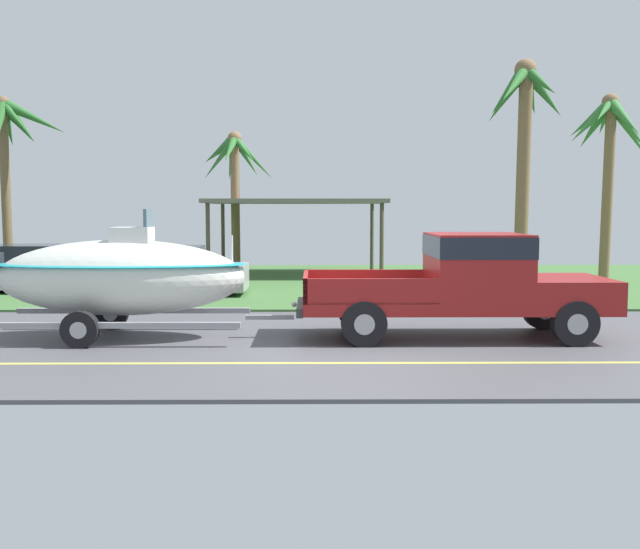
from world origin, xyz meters
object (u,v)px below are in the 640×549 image
(parked_sedan_near, at_px, (41,270))
(pickup_truck_towing, at_px, (474,280))
(parked_sedan_far, at_px, (161,272))
(palm_tree_mid, at_px, (610,137))
(palm_tree_near_left, at_px, (6,135))
(palm_tree_far_left, at_px, (524,120))
(boat_on_trailer, at_px, (120,277))
(palm_tree_near_right, at_px, (234,167))
(carport_awning, at_px, (296,203))

(parked_sedan_near, bearing_deg, pickup_truck_towing, -34.71)
(parked_sedan_near, relative_size, parked_sedan_far, 0.96)
(parked_sedan_near, xyz_separation_m, palm_tree_mid, (17.05, 2.28, 3.99))
(palm_tree_near_left, height_order, palm_tree_far_left, palm_tree_far_left)
(boat_on_trailer, bearing_deg, palm_tree_near_left, 121.54)
(parked_sedan_near, height_order, palm_tree_mid, palm_tree_mid)
(palm_tree_far_left, bearing_deg, parked_sedan_far, -177.30)
(pickup_truck_towing, height_order, parked_sedan_far, pickup_truck_towing)
(pickup_truck_towing, bearing_deg, palm_tree_far_left, 68.15)
(parked_sedan_far, distance_m, palm_tree_mid, 14.40)
(boat_on_trailer, bearing_deg, pickup_truck_towing, 0.00)
(pickup_truck_towing, distance_m, palm_tree_near_left, 16.23)
(parked_sedan_far, xyz_separation_m, palm_tree_near_right, (1.26, 7.33, 3.29))
(parked_sedan_near, height_order, palm_tree_far_left, palm_tree_far_left)
(pickup_truck_towing, xyz_separation_m, boat_on_trailer, (-6.56, 0.00, 0.07))
(boat_on_trailer, distance_m, palm_tree_near_right, 14.27)
(parked_sedan_near, bearing_deg, palm_tree_far_left, -1.33)
(pickup_truck_towing, distance_m, palm_tree_near_right, 15.45)
(parked_sedan_near, bearing_deg, palm_tree_mid, 7.61)
(palm_tree_near_right, bearing_deg, parked_sedan_near, -126.39)
(boat_on_trailer, height_order, parked_sedan_near, boat_on_trailer)
(palm_tree_mid, height_order, palm_tree_far_left, palm_tree_far_left)
(pickup_truck_towing, relative_size, palm_tree_near_left, 0.99)
(boat_on_trailer, xyz_separation_m, parked_sedan_near, (-4.17, 7.44, -0.47))
(palm_tree_far_left, bearing_deg, boat_on_trailer, -142.91)
(parked_sedan_far, height_order, palm_tree_near_left, palm_tree_near_left)
(parked_sedan_near, bearing_deg, boat_on_trailer, -60.69)
(palm_tree_mid, bearing_deg, boat_on_trailer, -142.97)
(palm_tree_near_left, distance_m, palm_tree_near_right, 7.90)
(carport_awning, bearing_deg, parked_sedan_near, -142.63)
(parked_sedan_near, distance_m, palm_tree_near_right, 8.76)
(carport_awning, distance_m, palm_tree_near_right, 2.90)
(carport_awning, bearing_deg, parked_sedan_far, -119.86)
(parked_sedan_far, distance_m, palm_tree_far_left, 10.88)
(palm_tree_near_right, distance_m, palm_tree_far_left, 11.17)
(boat_on_trailer, distance_m, parked_sedan_near, 8.54)
(pickup_truck_towing, xyz_separation_m, carport_awning, (-3.59, 12.89, 1.54))
(pickup_truck_towing, xyz_separation_m, palm_tree_mid, (6.31, 9.71, 3.59))
(boat_on_trailer, bearing_deg, carport_awning, 77.02)
(boat_on_trailer, distance_m, parked_sedan_far, 6.69)
(boat_on_trailer, distance_m, palm_tree_mid, 16.51)
(parked_sedan_near, bearing_deg, palm_tree_near_right, 53.61)
(carport_awning, bearing_deg, pickup_truck_towing, -74.44)
(parked_sedan_near, relative_size, palm_tree_mid, 0.73)
(pickup_truck_towing, height_order, palm_tree_far_left, palm_tree_far_left)
(palm_tree_near_right, bearing_deg, carport_awning, -24.95)
(palm_tree_near_left, bearing_deg, palm_tree_far_left, -9.49)
(carport_awning, relative_size, palm_tree_near_left, 1.06)
(palm_tree_far_left, bearing_deg, palm_tree_mid, 36.87)
(pickup_truck_towing, height_order, carport_awning, carport_awning)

